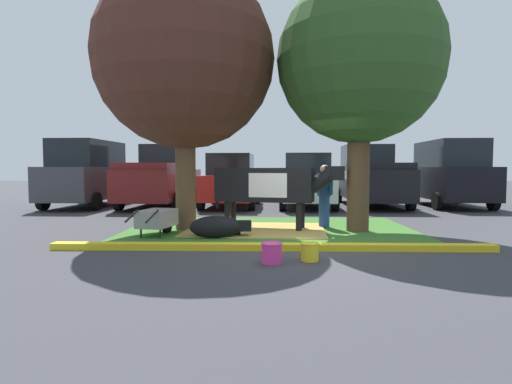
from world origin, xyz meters
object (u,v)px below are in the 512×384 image
Objects in this scene: suv_black at (449,174)px; sedan_red at (231,181)px; pickup_truck_maroon at (162,177)px; pickup_truck_black at (370,177)px; suv_dark_grey at (89,174)px; wheelbarrow at (157,219)px; calf_lying at (218,227)px; bucket_pink at (272,253)px; cow_holstein at (269,185)px; hatchback_white at (307,181)px; shade_tree_right at (360,61)px; person_handler at (324,194)px; shade_tree_left at (184,59)px; bucket_yellow at (310,251)px.

sedan_red is at bearing -178.01° from suv_black.
pickup_truck_black is at bearing 1.70° from pickup_truck_maroon.
suv_black is at bearing 1.51° from suv_dark_grey.
calf_lying is at bearing -9.20° from wheelbarrow.
sedan_red is at bearing 98.62° from bucket_pink.
pickup_truck_maroon is at bearing 123.92° from cow_holstein.
hatchback_white is at bearing -165.29° from pickup_truck_black.
sedan_red is (2.73, -0.24, -0.13)m from pickup_truck_maroon.
suv_dark_grey is (-6.89, 5.82, 0.20)m from cow_holstein.
shade_tree_right is 1.06× the size of pickup_truck_black.
person_handler reaches higher than wheelbarrow.
sedan_red is (0.59, 5.91, -3.05)m from shade_tree_left.
calf_lying is 7.44m from hatchback_white.
shade_tree_right is at bearing -7.07° from cow_holstein.
person_handler reaches higher than bucket_yellow.
pickup_truck_black is at bearing 14.71° from hatchback_white.
suv_dark_grey is 1.05× the size of sedan_red.
sedan_red is at bearing 81.65° from wheelbarrow.
wheelbarrow is at bearing -98.35° from sedan_red.
calf_lying is at bearing -162.67° from shade_tree_right.
suv_black is (13.85, 0.37, 0.00)m from suv_dark_grey.
person_handler is 0.28× the size of pickup_truck_black.
pickup_truck_black is (4.01, 6.38, 0.05)m from cow_holstein.
calf_lying is (-1.09, -1.24, -0.83)m from cow_holstein.
shade_tree_left reaches higher than pickup_truck_black.
pickup_truck_black is at bearing 56.17° from calf_lying.
shade_tree_right is 1.06× the size of pickup_truck_maroon.
shade_tree_left is at bearing -95.73° from sedan_red.
wheelbarrow reaches higher than calf_lying.
pickup_truck_maroon is at bearing 134.04° from shade_tree_right.
bucket_yellow is (0.62, -3.29, -0.92)m from cow_holstein.
shade_tree_right is 8.51m from suv_black.
bucket_pink is 0.08× the size of hatchback_white.
shade_tree_left reaches higher than suv_black.
bucket_yellow is (1.72, -2.05, -0.09)m from calf_lying.
hatchback_white is at bearing 95.77° from shade_tree_right.
suv_black reaches higher than sedan_red.
wheelbarrow is at bearing -157.09° from cow_holstein.
suv_black reaches higher than hatchback_white.
pickup_truck_black is at bearing 46.79° from shade_tree_left.
hatchback_white is (8.34, -0.11, -0.29)m from suv_dark_grey.
bucket_yellow is at bearing 16.74° from bucket_pink.
calf_lying is 0.82× the size of wheelbarrow.
shade_tree_right is 1.25× the size of suv_black.
shade_tree_left is at bearing -133.21° from pickup_truck_black.
pickup_truck_maroon reaches higher than sedan_red.
suv_black reaches higher than bucket_pink.
person_handler reaches higher than cow_holstein.
person_handler is 0.28× the size of pickup_truck_maroon.
wheelbarrow is at bearing 134.80° from bucket_pink.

